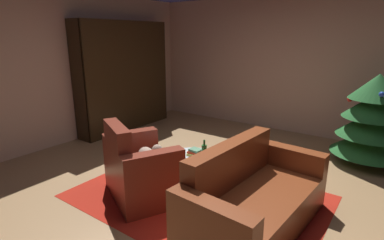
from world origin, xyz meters
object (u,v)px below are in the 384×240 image
at_px(couch_red, 252,199).
at_px(bottle_on_table, 204,152).
at_px(bookshelf_unit, 129,76).
at_px(coffee_table, 193,161).
at_px(book_stack_on_table, 195,152).
at_px(decorated_tree, 373,120).
at_px(armchair_red, 139,171).

relative_size(couch_red, bottle_on_table, 7.33).
xyz_separation_m(bookshelf_unit, bottle_on_table, (2.85, -1.53, -0.49)).
bearing_deg(coffee_table, bookshelf_unit, 150.44).
height_order(book_stack_on_table, decorated_tree, decorated_tree).
bearing_deg(couch_red, book_stack_on_table, 164.58).
bearing_deg(armchair_red, coffee_table, 43.10).
bearing_deg(bookshelf_unit, armchair_red, -41.52).
xyz_separation_m(bottle_on_table, decorated_tree, (1.46, 2.26, 0.11)).
height_order(couch_red, bottle_on_table, couch_red).
bearing_deg(bottle_on_table, bookshelf_unit, 151.78).
height_order(armchair_red, couch_red, armchair_red).
distance_m(bottle_on_table, decorated_tree, 2.69).
bearing_deg(book_stack_on_table, armchair_red, -134.17).
bearing_deg(book_stack_on_table, couch_red, -15.42).
bearing_deg(couch_red, bottle_on_table, 165.28).
bearing_deg(couch_red, decorated_tree, 72.81).
relative_size(bookshelf_unit, decorated_tree, 1.58).
relative_size(armchair_red, decorated_tree, 0.86).
bearing_deg(bookshelf_unit, couch_red, -25.74).
xyz_separation_m(book_stack_on_table, bottle_on_table, (0.16, -0.05, 0.06)).
bearing_deg(armchair_red, bookshelf_unit, 138.48).
height_order(armchair_red, coffee_table, armchair_red).
height_order(coffee_table, bottle_on_table, bottle_on_table).
bearing_deg(armchair_red, couch_red, 10.41).
height_order(bookshelf_unit, armchair_red, bookshelf_unit).
height_order(bookshelf_unit, coffee_table, bookshelf_unit).
relative_size(book_stack_on_table, decorated_tree, 0.14).
distance_m(armchair_red, book_stack_on_table, 0.70).
height_order(couch_red, coffee_table, couch_red).
xyz_separation_m(armchair_red, decorated_tree, (2.10, 2.69, 0.36)).
bearing_deg(bottle_on_table, decorated_tree, 57.04).
relative_size(coffee_table, bottle_on_table, 2.48).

